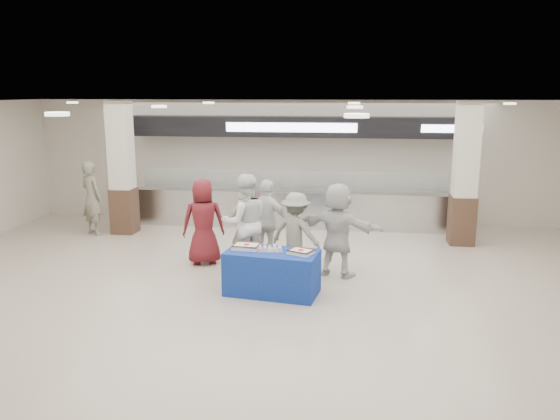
# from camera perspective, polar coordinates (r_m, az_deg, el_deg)

# --- Properties ---
(ground) EXTENTS (14.00, 14.00, 0.00)m
(ground) POSITION_cam_1_polar(r_m,az_deg,el_deg) (9.04, -2.46, -9.81)
(ground) COLOR beige
(ground) RESTS_ON ground
(serving_line) EXTENTS (8.70, 0.85, 2.80)m
(serving_line) POSITION_cam_1_polar(r_m,az_deg,el_deg) (13.91, 1.28, 2.98)
(serving_line) COLOR #BABEC2
(serving_line) RESTS_ON ground
(column_left) EXTENTS (0.55, 0.55, 3.20)m
(column_left) POSITION_cam_1_polar(r_m,az_deg,el_deg) (13.72, -16.18, 3.94)
(column_left) COLOR #3B261B
(column_left) RESTS_ON ground
(column_right) EXTENTS (0.55, 0.55, 3.20)m
(column_right) POSITION_cam_1_polar(r_m,az_deg,el_deg) (12.85, 18.74, 3.24)
(column_right) COLOR #3B261B
(column_right) RESTS_ON ground
(display_table) EXTENTS (1.65, 1.01, 0.75)m
(display_table) POSITION_cam_1_polar(r_m,az_deg,el_deg) (9.37, -0.83, -6.55)
(display_table) COLOR #153796
(display_table) RESTS_ON ground
(sheet_cake_left) EXTENTS (0.47, 0.38, 0.09)m
(sheet_cake_left) POSITION_cam_1_polar(r_m,az_deg,el_deg) (9.42, -3.52, -3.77)
(sheet_cake_left) COLOR white
(sheet_cake_left) RESTS_ON display_table
(sheet_cake_right) EXTENTS (0.48, 0.43, 0.09)m
(sheet_cake_right) POSITION_cam_1_polar(r_m,az_deg,el_deg) (9.11, 2.19, -4.34)
(sheet_cake_right) COLOR white
(sheet_cake_right) RESTS_ON display_table
(cupcake_tray) EXTENTS (0.47, 0.38, 0.07)m
(cupcake_tray) POSITION_cam_1_polar(r_m,az_deg,el_deg) (9.29, -1.07, -4.06)
(cupcake_tray) COLOR #A6A6AB
(cupcake_tray) RESTS_ON display_table
(civilian_maroon) EXTENTS (0.97, 0.78, 1.73)m
(civilian_maroon) POSITION_cam_1_polar(r_m,az_deg,el_deg) (10.97, -7.99, -1.22)
(civilian_maroon) COLOR maroon
(civilian_maroon) RESTS_ON ground
(soldier_a) EXTENTS (0.62, 0.45, 1.57)m
(soldier_a) POSITION_cam_1_polar(r_m,az_deg,el_deg) (10.56, -3.69, -2.06)
(soldier_a) COLOR gray
(soldier_a) RESTS_ON ground
(chef_tall) EXTENTS (1.12, 1.01, 1.88)m
(chef_tall) POSITION_cam_1_polar(r_m,az_deg,el_deg) (10.49, -3.66, -1.30)
(chef_tall) COLOR white
(chef_tall) RESTS_ON ground
(chef_short) EXTENTS (1.08, 0.78, 1.70)m
(chef_short) POSITION_cam_1_polar(r_m,az_deg,el_deg) (10.93, -1.35, -1.22)
(chef_short) COLOR white
(chef_short) RESTS_ON ground
(soldier_b) EXTENTS (1.14, 0.92, 1.55)m
(soldier_b) POSITION_cam_1_polar(r_m,az_deg,el_deg) (10.38, 1.64, -2.38)
(soldier_b) COLOR gray
(soldier_b) RESTS_ON ground
(civilian_white) EXTENTS (1.72, 1.11, 1.77)m
(civilian_white) POSITION_cam_1_polar(r_m,az_deg,el_deg) (10.19, 6.06, -2.07)
(civilian_white) COLOR silver
(civilian_white) RESTS_ON ground
(soldier_bg) EXTENTS (0.78, 0.70, 1.79)m
(soldier_bg) POSITION_cam_1_polar(r_m,az_deg,el_deg) (13.91, -19.04, 1.21)
(soldier_bg) COLOR gray
(soldier_bg) RESTS_ON ground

